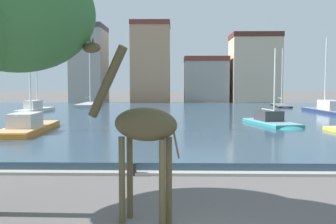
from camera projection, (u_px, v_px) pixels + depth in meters
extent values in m
cube|color=#334C60|center=(176.00, 117.00, 39.18)|extent=(79.58, 46.55, 0.43)
cube|color=#ADA89E|center=(175.00, 173.00, 15.74)|extent=(79.58, 0.50, 0.12)
cylinder|color=#4C4228|center=(122.00, 180.00, 10.30)|extent=(0.17, 0.17, 2.30)
cylinder|color=#4C4228|center=(130.00, 176.00, 10.70)|extent=(0.17, 0.17, 2.30)
cylinder|color=#4C4228|center=(162.00, 185.00, 9.86)|extent=(0.17, 0.17, 2.30)
cylinder|color=#4C4228|center=(169.00, 181.00, 10.26)|extent=(0.17, 0.17, 2.30)
ellipsoid|color=#4C4228|center=(145.00, 124.00, 10.17)|extent=(1.90, 1.27, 0.88)
cylinder|color=#4C4228|center=(108.00, 82.00, 10.51)|extent=(1.21, 0.67, 1.96)
ellipsoid|color=#4C4228|center=(92.00, 48.00, 10.63)|extent=(0.61, 0.47, 0.29)
cone|color=#4C4228|center=(90.00, 39.00, 10.54)|extent=(0.06, 0.06, 0.17)
cone|color=#4C4228|center=(93.00, 39.00, 10.68)|extent=(0.06, 0.06, 0.17)
cylinder|color=#4C4228|center=(175.00, 140.00, 9.87)|extent=(0.25, 0.14, 0.93)
cube|color=white|center=(36.00, 112.00, 43.22)|extent=(2.45, 6.45, 0.72)
ellipsoid|color=white|center=(48.00, 110.00, 46.16)|extent=(1.74, 2.38, 0.68)
cube|color=silver|center=(35.00, 109.00, 43.19)|extent=(2.40, 6.32, 0.06)
cube|color=silver|center=(33.00, 105.00, 42.68)|extent=(1.42, 2.33, 0.91)
cylinder|color=silver|center=(37.00, 76.00, 43.37)|extent=(0.12, 0.12, 7.19)
cylinder|color=silver|center=(32.00, 101.00, 42.50)|extent=(0.38, 2.19, 0.08)
cube|color=teal|center=(271.00, 126.00, 30.37)|extent=(3.57, 6.23, 0.63)
ellipsoid|color=teal|center=(290.00, 130.00, 27.66)|extent=(2.46, 2.47, 0.60)
cube|color=#6EA5A8|center=(271.00, 121.00, 30.35)|extent=(3.50, 6.10, 0.06)
cube|color=#333338|center=(269.00, 116.00, 30.74)|extent=(2.02, 2.36, 0.79)
cylinder|color=silver|center=(275.00, 86.00, 29.70)|extent=(0.12, 0.12, 5.61)
cylinder|color=silver|center=(268.00, 110.00, 30.85)|extent=(0.56, 2.01, 0.08)
cube|color=#939399|center=(89.00, 107.00, 52.59)|extent=(2.26, 7.78, 0.80)
ellipsoid|color=#939399|center=(95.00, 105.00, 56.27)|extent=(2.02, 2.73, 0.76)
cube|color=#B1B1B5|center=(89.00, 103.00, 52.56)|extent=(2.22, 7.62, 0.06)
cylinder|color=silver|center=(90.00, 75.00, 52.85)|extent=(0.12, 0.12, 7.63)
cylinder|color=silver|center=(88.00, 97.00, 51.72)|extent=(0.09, 2.72, 0.08)
cube|color=black|center=(281.00, 107.00, 52.92)|extent=(2.45, 7.88, 0.60)
ellipsoid|color=black|center=(285.00, 109.00, 49.28)|extent=(1.79, 2.85, 0.57)
cube|color=slate|center=(281.00, 105.00, 52.90)|extent=(2.40, 7.73, 0.06)
cylinder|color=silver|center=(282.00, 77.00, 52.03)|extent=(0.12, 0.12, 7.55)
cylinder|color=silver|center=(280.00, 98.00, 53.60)|extent=(0.34, 2.71, 0.08)
cube|color=orange|center=(29.00, 132.00, 26.09)|extent=(2.61, 7.78, 0.74)
ellipsoid|color=orange|center=(44.00, 126.00, 29.72)|extent=(2.14, 2.78, 0.71)
cube|color=#E2A56E|center=(28.00, 126.00, 26.05)|extent=(2.55, 7.62, 0.06)
cube|color=silver|center=(25.00, 120.00, 25.44)|extent=(1.70, 2.76, 0.91)
cylinder|color=silver|center=(29.00, 62.00, 26.30)|extent=(0.12, 0.12, 8.64)
cylinder|color=silver|center=(24.00, 114.00, 25.22)|extent=(0.21, 2.69, 0.08)
cube|color=navy|center=(327.00, 113.00, 42.02)|extent=(2.92, 8.46, 0.73)
ellipsoid|color=navy|center=(311.00, 110.00, 45.94)|extent=(2.22, 3.07, 0.69)
cube|color=slate|center=(327.00, 109.00, 41.99)|extent=(2.86, 8.29, 0.06)
cube|color=silver|center=(330.00, 105.00, 41.33)|extent=(1.78, 3.03, 0.98)
cylinder|color=silver|center=(326.00, 74.00, 42.31)|extent=(0.12, 0.12, 7.71)
cylinder|color=silver|center=(331.00, 102.00, 41.09)|extent=(0.34, 2.90, 0.08)
ellipsoid|color=#336B38|center=(16.00, 13.00, 10.55)|extent=(4.23, 4.23, 3.17)
cylinder|color=#232326|center=(134.00, 169.00, 15.61)|extent=(0.24, 0.24, 0.50)
cube|color=gray|center=(89.00, 67.00, 65.31)|extent=(5.16, 7.85, 12.22)
cube|color=#42424C|center=(89.00, 28.00, 64.80)|extent=(5.27, 8.01, 0.80)
cube|color=tan|center=(151.00, 66.00, 66.51)|extent=(6.42, 6.31, 12.93)
cube|color=brown|center=(151.00, 24.00, 65.98)|extent=(6.55, 6.44, 0.80)
cube|color=gray|center=(206.00, 83.00, 66.04)|extent=(7.14, 6.83, 7.05)
cube|color=brown|center=(206.00, 59.00, 65.74)|extent=(7.28, 6.97, 0.80)
cube|color=#C6B293|center=(254.00, 72.00, 65.22)|extent=(7.74, 7.05, 10.80)
cube|color=#51281E|center=(255.00, 36.00, 64.78)|extent=(7.90, 7.19, 0.80)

